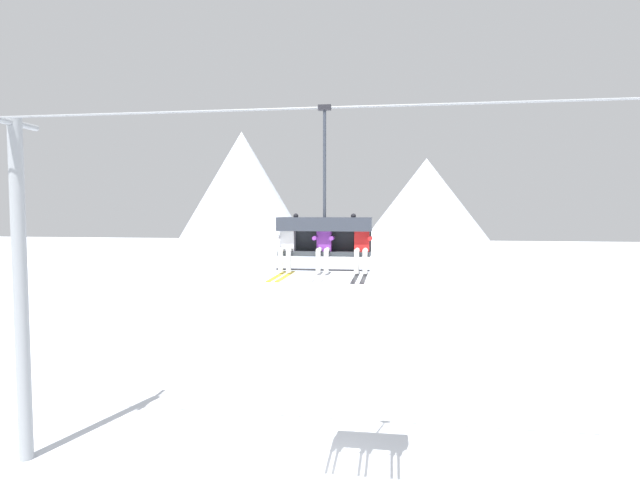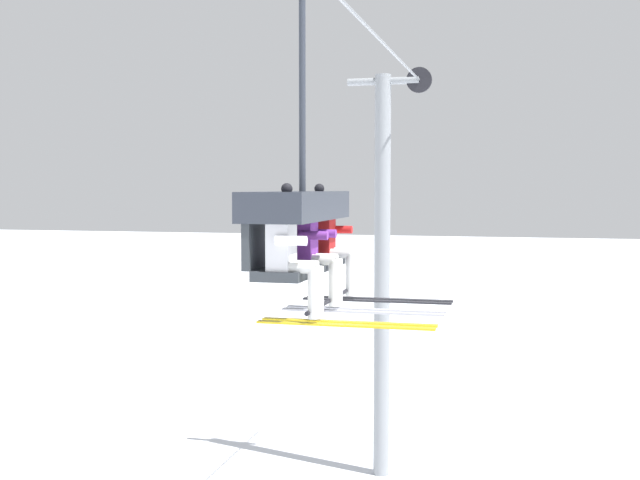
# 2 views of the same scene
# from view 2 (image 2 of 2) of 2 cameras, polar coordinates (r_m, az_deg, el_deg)

# --- Properties ---
(lift_tower_far) EXTENTS (0.36, 1.88, 9.18)m
(lift_tower_far) POSITION_cam_2_polar(r_m,az_deg,el_deg) (18.07, 4.49, -1.94)
(lift_tower_far) COLOR gray
(lift_tower_far) RESTS_ON ground_plane
(chairlift_chair) EXTENTS (2.08, 0.74, 3.60)m
(chairlift_chair) POSITION_cam_2_polar(r_m,az_deg,el_deg) (8.47, -1.73, 1.69)
(chairlift_chair) COLOR #33383D
(skier_white) EXTENTS (0.48, 1.70, 1.34)m
(skier_white) POSITION_cam_2_polar(r_m,az_deg,el_deg) (7.64, -1.89, -0.82)
(skier_white) COLOR silver
(skier_purple) EXTENTS (0.46, 1.70, 1.23)m
(skier_purple) POSITION_cam_2_polar(r_m,az_deg,el_deg) (8.43, -0.28, -0.52)
(skier_purple) COLOR purple
(skier_red) EXTENTS (0.48, 1.70, 1.34)m
(skier_red) POSITION_cam_2_polar(r_m,az_deg,el_deg) (9.23, 0.96, -0.02)
(skier_red) COLOR red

